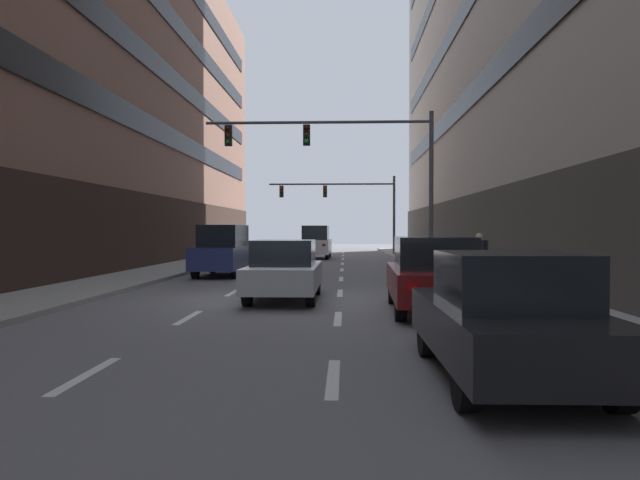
{
  "coord_description": "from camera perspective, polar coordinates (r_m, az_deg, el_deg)",
  "views": [
    {
      "loc": [
        1.77,
        -15.48,
        1.92
      ],
      "look_at": [
        0.32,
        18.34,
        1.29
      ],
      "focal_mm": 32.78,
      "sensor_mm": 36.0,
      "label": 1
    }
  ],
  "objects": [
    {
      "name": "lane_stripe_l2_s6",
      "position": [
        27.55,
        2.15,
        -2.93
      ],
      "size": [
        0.16,
        2.0,
        0.01
      ],
      "primitive_type": "cube",
      "color": "silver",
      "rests_on": "ground"
    },
    {
      "name": "lane_stripe_l2_s10",
      "position": [
        47.52,
        2.28,
        -1.25
      ],
      "size": [
        0.16,
        2.0,
        0.01
      ],
      "primitive_type": "cube",
      "color": "silver",
      "rests_on": "ground"
    },
    {
      "name": "lane_stripe_l1_s7",
      "position": [
        32.72,
        -3.5,
        -2.3
      ],
      "size": [
        0.16,
        2.0,
        0.01
      ],
      "primitive_type": "cube",
      "color": "silver",
      "rests_on": "ground"
    },
    {
      "name": "lane_stripe_l1_s5",
      "position": [
        22.82,
        -6.11,
        -3.76
      ],
      "size": [
        0.16,
        2.0,
        0.01
      ],
      "primitive_type": "cube",
      "color": "silver",
      "rests_on": "ground"
    },
    {
      "name": "lane_stripe_l1_s6",
      "position": [
        27.76,
        -4.57,
        -2.9
      ],
      "size": [
        0.16,
        2.0,
        0.01
      ],
      "primitive_type": "cube",
      "color": "silver",
      "rests_on": "ground"
    },
    {
      "name": "ground_plane",
      "position": [
        15.7,
        -4.06,
        -5.96
      ],
      "size": [
        120.0,
        120.0,
        0.0
      ],
      "primitive_type": "plane",
      "color": "slate"
    },
    {
      "name": "car_parked_0",
      "position": [
        7.81,
        17.74,
        -7.21
      ],
      "size": [
        1.87,
        4.36,
        1.63
      ],
      "color": "black",
      "rests_on": "ground"
    },
    {
      "name": "lane_stripe_l1_s8",
      "position": [
        37.69,
        -2.71,
        -1.86
      ],
      "size": [
        0.16,
        2.0,
        0.01
      ],
      "primitive_type": "cube",
      "color": "silver",
      "rests_on": "ground"
    },
    {
      "name": "traffic_signal_1",
      "position": [
        41.91,
        2.7,
        4.04
      ],
      "size": [
        9.06,
        0.35,
        5.58
      ],
      "color": "#4C4C51",
      "rests_on": "sidewalk_right"
    },
    {
      "name": "car_parked_1",
      "position": [
        13.75,
        11.01,
        -3.38
      ],
      "size": [
        2.06,
        4.69,
        1.74
      ],
      "color": "black",
      "rests_on": "ground"
    },
    {
      "name": "lane_stripe_l1_s4",
      "position": [
        17.91,
        -8.51,
        -5.09
      ],
      "size": [
        0.16,
        2.0,
        0.01
      ],
      "primitive_type": "cube",
      "color": "silver",
      "rests_on": "ground"
    },
    {
      "name": "lane_stripe_l2_s4",
      "position": [
        17.59,
        1.97,
        -5.19
      ],
      "size": [
        0.16,
        2.0,
        0.01
      ],
      "primitive_type": "cube",
      "color": "silver",
      "rests_on": "ground"
    },
    {
      "name": "car_driving_2",
      "position": [
        24.28,
        -9.41,
        -1.03
      ],
      "size": [
        1.97,
        4.39,
        2.09
      ],
      "color": "black",
      "rests_on": "ground"
    },
    {
      "name": "lane_stripe_l2_s3",
      "position": [
        12.63,
        1.76,
        -7.66
      ],
      "size": [
        0.16,
        2.0,
        0.01
      ],
      "primitive_type": "cube",
      "color": "silver",
      "rests_on": "ground"
    },
    {
      "name": "lane_stripe_l2_s8",
      "position": [
        37.53,
        2.23,
        -1.87
      ],
      "size": [
        0.16,
        2.0,
        0.01
      ],
      "primitive_type": "cube",
      "color": "silver",
      "rests_on": "ground"
    },
    {
      "name": "traffic_signal_0",
      "position": [
        24.05,
        3.17,
        8.14
      ],
      "size": [
        9.31,
        0.35,
        6.56
      ],
      "color": "#4C4C51",
      "rests_on": "sidewalk_right"
    },
    {
      "name": "lane_stripe_l2_s9",
      "position": [
        42.53,
        2.26,
        -1.52
      ],
      "size": [
        0.16,
        2.0,
        0.01
      ],
      "primitive_type": "cube",
      "color": "silver",
      "rests_on": "ground"
    },
    {
      "name": "car_driving_1",
      "position": [
        15.79,
        -3.48,
        -2.99
      ],
      "size": [
        1.84,
        4.36,
        1.63
      ],
      "color": "black",
      "rests_on": "ground"
    },
    {
      "name": "lane_stripe_l1_s3",
      "position": [
        13.08,
        -12.72,
        -7.38
      ],
      "size": [
        0.16,
        2.0,
        0.01
      ],
      "primitive_type": "cube",
      "color": "silver",
      "rests_on": "ground"
    },
    {
      "name": "lane_stripe_l2_s2",
      "position": [
        7.73,
        1.29,
        -13.28
      ],
      "size": [
        0.16,
        2.0,
        0.01
      ],
      "primitive_type": "cube",
      "color": "silver",
      "rests_on": "ground"
    },
    {
      "name": "lane_stripe_l1_s9",
      "position": [
        42.66,
        -2.1,
        -1.52
      ],
      "size": [
        0.16,
        2.0,
        0.01
      ],
      "primitive_type": "cube",
      "color": "silver",
      "rests_on": "ground"
    },
    {
      "name": "lane_stripe_l2_s5",
      "position": [
        22.57,
        2.08,
        -3.81
      ],
      "size": [
        0.16,
        2.0,
        0.01
      ],
      "primitive_type": "cube",
      "color": "silver",
      "rests_on": "ground"
    },
    {
      "name": "car_driving_0",
      "position": [
        38.1,
        -0.41,
        -0.22
      ],
      "size": [
        1.96,
        4.49,
        2.15
      ],
      "color": "black",
      "rests_on": "ground"
    },
    {
      "name": "sidewalk_right",
      "position": [
        16.25,
        18.83,
        -5.53
      ],
      "size": [
        2.93,
        80.0,
        0.14
      ],
      "primitive_type": "cube",
      "color": "gray",
      "rests_on": "ground"
    },
    {
      "name": "lane_stripe_l2_s7",
      "position": [
        32.54,
        2.2,
        -2.32
      ],
      "size": [
        0.16,
        2.0,
        0.01
      ],
      "primitive_type": "cube",
      "color": "silver",
      "rests_on": "ground"
    },
    {
      "name": "pedestrian_0",
      "position": [
        18.18,
        15.27,
        -1.54
      ],
      "size": [
        0.48,
        0.33,
        1.67
      ],
      "color": "black",
      "rests_on": "sidewalk_right"
    },
    {
      "name": "lane_stripe_l1_s10",
      "position": [
        47.64,
        -1.62,
        -1.25
      ],
      "size": [
        0.16,
        2.0,
        0.01
      ],
      "primitive_type": "cube",
      "color": "silver",
      "rests_on": "ground"
    },
    {
      "name": "lane_stripe_l1_s2",
      "position": [
        8.44,
        -21.85,
        -12.12
      ],
      "size": [
        0.16,
        2.0,
        0.01
      ],
      "primitive_type": "cube",
      "color": "silver",
      "rests_on": "ground"
    },
    {
      "name": "sidewalk_left",
      "position": [
        17.57,
        -25.12,
        -5.08
      ],
      "size": [
        2.93,
        80.0,
        0.14
      ],
      "primitive_type": "cube",
      "color": "gray",
      "rests_on": "ground"
    }
  ]
}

